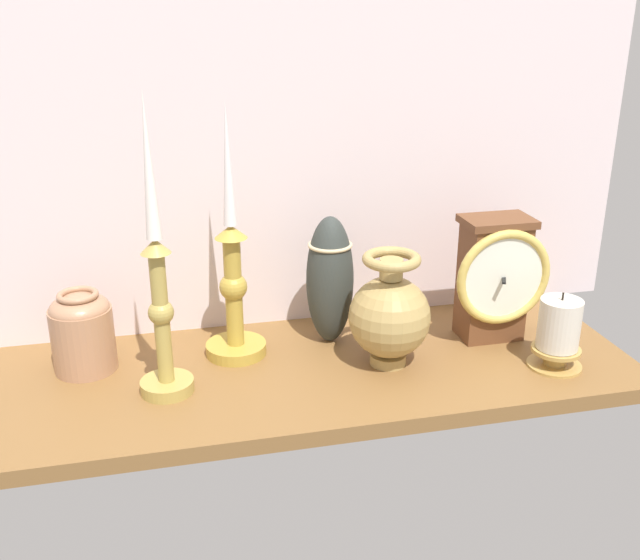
{
  "coord_description": "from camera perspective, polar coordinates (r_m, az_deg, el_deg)",
  "views": [
    {
      "loc": [
        -21.05,
        -97.63,
        53.09
      ],
      "look_at": [
        1.71,
        0.0,
        14.0
      ],
      "focal_mm": 41.12,
      "sensor_mm": 36.0,
      "label": 1
    }
  ],
  "objects": [
    {
      "name": "candlestick_tall_left",
      "position": [
        1.02,
        -12.37,
        -1.3
      ],
      "size": [
        7.64,
        7.64,
        42.46
      ],
      "color": "#AE9748",
      "rests_on": "ground_plane"
    },
    {
      "name": "brass_vase_bulbous",
      "position": [
        1.11,
        5.44,
        -2.66
      ],
      "size": [
        12.45,
        12.45,
        17.86
      ],
      "color": "tan",
      "rests_on": "ground_plane"
    },
    {
      "name": "brass_vase_jar",
      "position": [
        1.15,
        -18.03,
        -3.7
      ],
      "size": [
        9.29,
        9.29,
        12.59
      ],
      "color": "#AA7A5A",
      "rests_on": "ground_plane"
    },
    {
      "name": "ground_plane",
      "position": [
        1.14,
        -0.85,
        -7.23
      ],
      "size": [
        100.0,
        36.0,
        2.4
      ],
      "primitive_type": "cube",
      "color": "brown"
    },
    {
      "name": "back_wall",
      "position": [
        1.2,
        -2.86,
        11.38
      ],
      "size": [
        120.0,
        2.0,
        65.0
      ],
      "primitive_type": "cube",
      "color": "silver",
      "rests_on": "ground_plane"
    },
    {
      "name": "pillar_candle_front",
      "position": [
        1.16,
        18.04,
        -3.99
      ],
      "size": [
        8.26,
        8.26,
        12.17
      ],
      "color": "#B58F47",
      "rests_on": "ground_plane"
    },
    {
      "name": "candlestick_tall_center",
      "position": [
        1.13,
        -6.76,
        -0.49
      ],
      "size": [
        9.52,
        9.52,
        39.53
      ],
      "color": "#B49538",
      "rests_on": "ground_plane"
    },
    {
      "name": "mantel_clock",
      "position": [
        1.21,
        13.47,
        0.18
      ],
      "size": [
        15.76,
        10.33,
        20.46
      ],
      "color": "brown",
      "rests_on": "ground_plane"
    },
    {
      "name": "tall_ceramic_vase",
      "position": [
        1.17,
        0.77,
        0.05
      ],
      "size": [
        7.6,
        7.6,
        21.18
      ],
      "color": "#303632",
      "rests_on": "ground_plane"
    }
  ]
}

